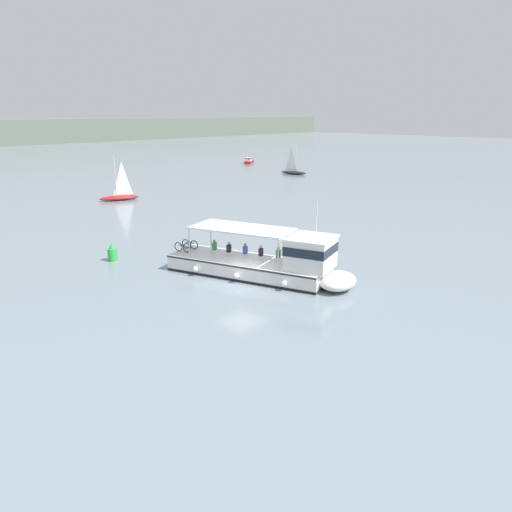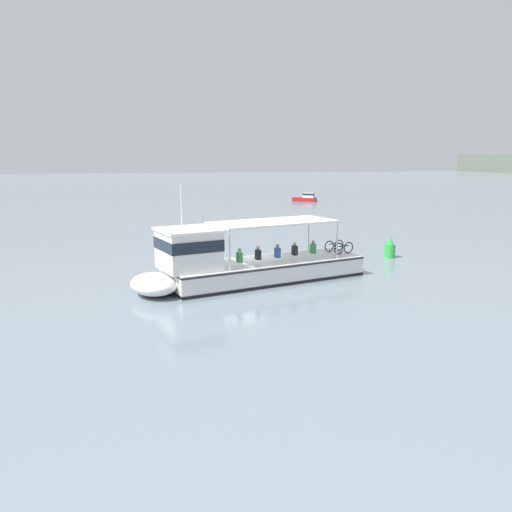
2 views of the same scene
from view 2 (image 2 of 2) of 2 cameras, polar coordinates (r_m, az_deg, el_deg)
name	(u,v)px [view 2 (image 2 of 2)]	position (r m, az deg, el deg)	size (l,w,h in m)	color
ground_plane	(241,274)	(28.70, -1.75, -2.08)	(400.00, 400.00, 0.00)	gray
ferry_main	(239,265)	(26.32, -1.94, -1.02)	(6.64, 13.05, 5.32)	white
motorboat_off_bow	(306,198)	(77.37, 5.68, 6.58)	(3.06, 3.72, 1.26)	maroon
channel_buoy	(390,249)	(34.52, 14.93, 0.75)	(0.70, 0.70, 1.40)	green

